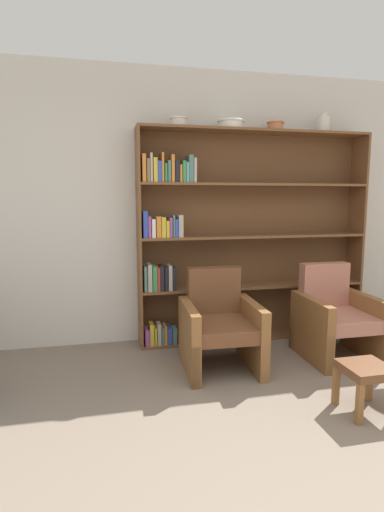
{
  "coord_description": "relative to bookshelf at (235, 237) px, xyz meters",
  "views": [
    {
      "loc": [
        -1.03,
        -1.4,
        1.48
      ],
      "look_at": [
        -0.24,
        2.13,
        0.95
      ],
      "focal_mm": 28.0,
      "sensor_mm": 36.0,
      "label": 1
    }
  ],
  "objects": [
    {
      "name": "bowl_copper",
      "position": [
        0.4,
        -0.03,
        1.12
      ],
      "size": [
        0.18,
        0.18,
        0.09
      ],
      "color": "#C67547",
      "rests_on": "bookshelf"
    },
    {
      "name": "bowl_terracotta",
      "position": [
        -0.6,
        -0.03,
        1.12
      ],
      "size": [
        0.18,
        0.18,
        0.09
      ],
      "color": "silver",
      "rests_on": "bookshelf"
    },
    {
      "name": "bookshelf",
      "position": [
        0.0,
        0.0,
        0.0
      ],
      "size": [
        2.41,
        0.3,
        2.15
      ],
      "color": "brown",
      "rests_on": "ground"
    },
    {
      "name": "wall_back",
      "position": [
        -0.31,
        0.16,
        0.29
      ],
      "size": [
        12.0,
        0.06,
        2.75
      ],
      "color": "silver",
      "rests_on": "ground"
    },
    {
      "name": "armchair_cushioned",
      "position": [
        0.76,
        -0.69,
        -0.71
      ],
      "size": [
        0.64,
        0.68,
        0.85
      ],
      "rotation": [
        0.0,
        0.0,
        3.13
      ],
      "color": "brown",
      "rests_on": "ground"
    },
    {
      "name": "bowl_olive",
      "position": [
        -0.08,
        -0.03,
        1.12
      ],
      "size": [
        0.27,
        0.27,
        0.09
      ],
      "color": "silver",
      "rests_on": "bookshelf"
    },
    {
      "name": "armchair_leather",
      "position": [
        -0.37,
        -0.69,
        -0.71
      ],
      "size": [
        0.67,
        0.71,
        0.85
      ],
      "rotation": [
        0.0,
        0.0,
        3.1
      ],
      "color": "brown",
      "rests_on": "ground"
    },
    {
      "name": "vase_tall",
      "position": [
        0.93,
        -0.03,
        1.15
      ],
      "size": [
        0.13,
        0.13,
        0.19
      ],
      "color": "silver",
      "rests_on": "bookshelf"
    },
    {
      "name": "footstool",
      "position": [
        0.4,
        -1.64,
        -0.81
      ],
      "size": [
        0.31,
        0.31,
        0.34
      ],
      "color": "brown",
      "rests_on": "ground"
    }
  ]
}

